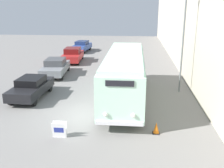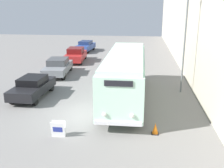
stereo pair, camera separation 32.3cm
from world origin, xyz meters
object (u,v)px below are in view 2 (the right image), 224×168
object	(u,v)px
streetlamp	(186,29)
parked_car_near	(33,87)
traffic_cone	(155,129)
parked_car_mid	(58,67)
parked_car_far	(76,55)
vintage_bus	(125,74)
parked_car_distant	(85,46)
sign_board	(58,129)

from	to	relation	value
streetlamp	parked_car_near	xyz separation A→B (m)	(-10.43, -2.25, -3.88)
streetlamp	traffic_cone	bearing A→B (deg)	-107.63
parked_car_mid	parked_car_far	bearing A→B (deg)	83.36
vintage_bus	streetlamp	distance (m)	5.29
vintage_bus	parked_car_near	xyz separation A→B (m)	(-6.43, -0.24, -1.07)
vintage_bus	streetlamp	bearing A→B (deg)	26.67
parked_car_mid	traffic_cone	world-z (taller)	parked_car_mid
vintage_bus	parked_car_near	world-z (taller)	vintage_bus
parked_car_near	parked_car_mid	distance (m)	6.04
parked_car_mid	traffic_cone	distance (m)	13.53
parked_car_distant	traffic_cone	size ratio (longest dim) A/B	7.41
parked_car_near	traffic_cone	world-z (taller)	parked_car_near
vintage_bus	parked_car_far	xyz separation A→B (m)	(-6.33, 11.58, -1.04)
vintage_bus	sign_board	distance (m)	6.50
parked_car_near	parked_car_mid	xyz separation A→B (m)	(-0.12, 6.04, 0.03)
parked_car_near	parked_car_distant	size ratio (longest dim) A/B	1.00
streetlamp	parked_car_mid	xyz separation A→B (m)	(-10.55, 3.80, -3.86)
sign_board	parked_car_mid	distance (m)	12.02
vintage_bus	parked_car_mid	size ratio (longest dim) A/B	2.21
parked_car_far	parked_car_distant	world-z (taller)	parked_car_far
sign_board	vintage_bus	bearing A→B (deg)	62.79
parked_car_near	sign_board	bearing A→B (deg)	-55.13
parked_car_mid	parked_car_distant	size ratio (longest dim) A/B	1.08
parked_car_distant	sign_board	bearing A→B (deg)	-75.32
parked_car_near	parked_car_far	world-z (taller)	parked_car_far
sign_board	traffic_cone	distance (m)	4.81
parked_car_near	parked_car_far	bearing A→B (deg)	91.23
parked_car_far	traffic_cone	world-z (taller)	parked_car_far
parked_car_mid	traffic_cone	size ratio (longest dim) A/B	8.00
parked_car_far	streetlamp	bearing A→B (deg)	-46.59
parked_car_far	traffic_cone	distance (m)	18.31
sign_board	parked_car_distant	world-z (taller)	parked_car_distant
vintage_bus	parked_car_far	world-z (taller)	vintage_bus
parked_car_near	parked_car_far	distance (m)	11.81
parked_car_distant	parked_car_near	bearing A→B (deg)	-83.57
sign_board	streetlamp	distance (m)	11.14
streetlamp	parked_car_distant	xyz separation A→B (m)	(-10.64, 16.23, -3.89)
sign_board	parked_car_mid	bearing A→B (deg)	107.66
parked_car_near	traffic_cone	size ratio (longest dim) A/B	7.39
streetlamp	traffic_cone	xyz separation A→B (m)	(-2.16, -6.81, -4.34)
parked_car_near	streetlamp	bearing A→B (deg)	13.86
parked_car_far	parked_car_distant	distance (m)	6.67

